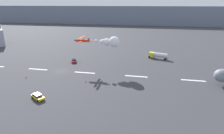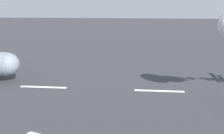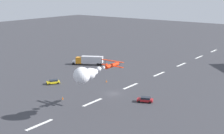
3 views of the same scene
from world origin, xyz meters
The scene contains 12 objects.
ground_plane centered at (0.00, 0.00, 0.00)m, with size 440.00×440.00×0.00m, color #38383D.
runway_stripe_4 centered at (-9.67, 0.00, 0.01)m, with size 8.00×0.90×0.01m, color white.
runway_stripe_5 centered at (9.67, 0.00, 0.01)m, with size 8.00×0.90×0.01m, color white.
runway_stripe_6 centered at (29.02, 0.00, 0.01)m, with size 8.00×0.90×0.01m, color white.
runway_stripe_7 centered at (48.36, 0.00, 0.01)m, with size 8.00×0.90×0.01m, color white.
mountain_ridge_distant centered at (0.00, 168.42, 10.64)m, with size 396.00×16.00×21.28m, color slate.
stunt_biplane_red centered at (18.22, 5.56, 11.04)m, with size 17.86×7.02×4.10m.
fuel_tanker_truck centered at (37.21, 24.70, 1.74)m, with size 9.01×5.53×2.90m.
followme_car_yellow centered at (3.99, -22.24, 0.81)m, with size 4.64×3.75×1.52m.
airport_staff_sedan centered at (0.59, 11.86, 0.81)m, with size 3.38×4.80×1.52m.
traffic_cone_near centered at (-8.51, -9.26, 0.38)m, with size 0.44×0.44×0.75m, color orange.
traffic_cone_far centered at (13.04, -8.60, 0.38)m, with size 0.44×0.44×0.75m, color orange.
Camera 1 is at (32.92, -63.74, 25.06)m, focal length 30.47 mm.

